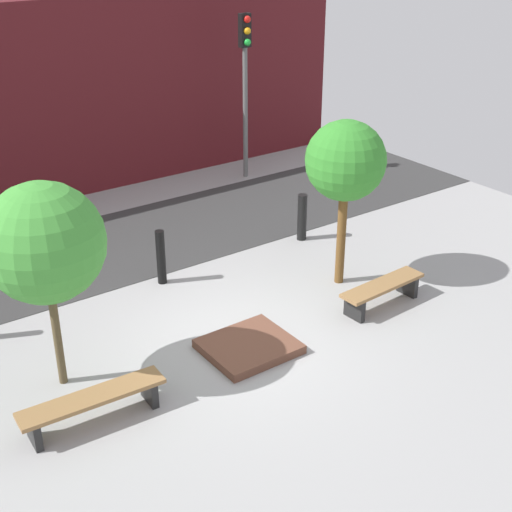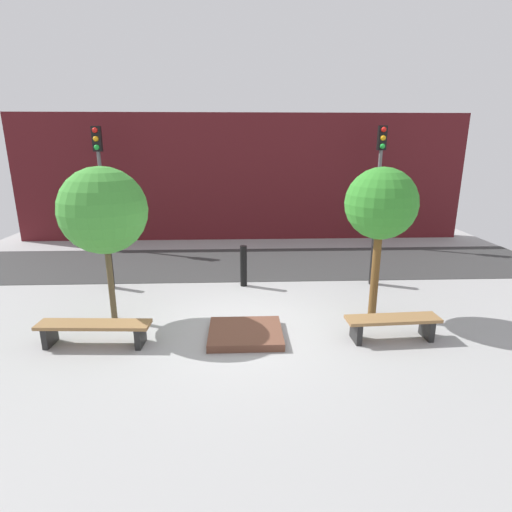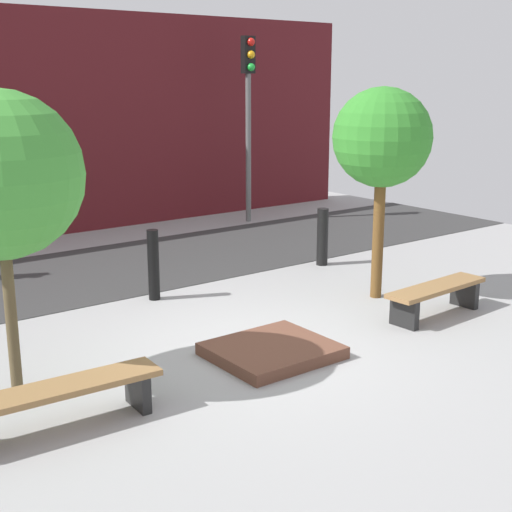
# 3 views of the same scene
# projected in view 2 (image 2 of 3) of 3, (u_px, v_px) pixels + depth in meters

# --- Properties ---
(ground_plane) EXTENTS (18.00, 18.00, 0.00)m
(ground_plane) POSITION_uv_depth(u_px,v_px,m) (245.00, 328.00, 7.77)
(ground_plane) COLOR #9A9A9A
(road_strip) EXTENTS (18.00, 3.35, 0.01)m
(road_strip) POSITION_uv_depth(u_px,v_px,m) (243.00, 263.00, 11.93)
(road_strip) COLOR #333333
(road_strip) RESTS_ON ground
(building_facade) EXTENTS (16.20, 0.50, 4.50)m
(building_facade) POSITION_uv_depth(u_px,v_px,m) (242.00, 178.00, 14.57)
(building_facade) COLOR #511419
(building_facade) RESTS_ON ground
(bench_left) EXTENTS (1.99, 0.51, 0.43)m
(bench_left) POSITION_uv_depth(u_px,v_px,m) (94.00, 329.00, 7.04)
(bench_left) COLOR black
(bench_left) RESTS_ON ground
(bench_right) EXTENTS (1.72, 0.49, 0.43)m
(bench_right) POSITION_uv_depth(u_px,v_px,m) (392.00, 324.00, 7.25)
(bench_right) COLOR black
(bench_right) RESTS_ON ground
(planter_bed) EXTENTS (1.35, 1.19, 0.14)m
(planter_bed) POSITION_uv_depth(u_px,v_px,m) (245.00, 333.00, 7.40)
(planter_bed) COLOR brown
(planter_bed) RESTS_ON ground
(tree_behind_left_bench) EXTENTS (1.66, 1.66, 3.07)m
(tree_behind_left_bench) POSITION_uv_depth(u_px,v_px,m) (103.00, 211.00, 7.57)
(tree_behind_left_bench) COLOR brown
(tree_behind_left_bench) RESTS_ON ground
(tree_behind_right_bench) EXTENTS (1.41, 1.41, 3.04)m
(tree_behind_right_bench) POSITION_uv_depth(u_px,v_px,m) (381.00, 205.00, 7.76)
(tree_behind_right_bench) COLOR brown
(tree_behind_right_bench) RESTS_ON ground
(bollard_far_left) EXTENTS (0.16, 0.16, 0.86)m
(bollard_far_left) POSITION_uv_depth(u_px,v_px,m) (110.00, 271.00, 9.84)
(bollard_far_left) COLOR black
(bollard_far_left) RESTS_ON ground
(bollard_left) EXTENTS (0.17, 0.17, 1.04)m
(bollard_left) POSITION_uv_depth(u_px,v_px,m) (244.00, 266.00, 9.95)
(bollard_left) COLOR black
(bollard_left) RESTS_ON ground
(bollard_center) EXTENTS (0.20, 0.20, 0.99)m
(bollard_center) POSITION_uv_depth(u_px,v_px,m) (374.00, 265.00, 10.08)
(bollard_center) COLOR black
(bollard_center) RESTS_ON ground
(traffic_light_west) EXTENTS (0.28, 0.27, 3.99)m
(traffic_light_west) POSITION_uv_depth(u_px,v_px,m) (100.00, 167.00, 12.89)
(traffic_light_west) COLOR #5C5C5C
(traffic_light_west) RESTS_ON ground
(traffic_light_mid_west) EXTENTS (0.28, 0.27, 4.02)m
(traffic_light_mid_west) POSITION_uv_depth(u_px,v_px,m) (380.00, 165.00, 13.25)
(traffic_light_mid_west) COLOR #5F5F5F
(traffic_light_mid_west) RESTS_ON ground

